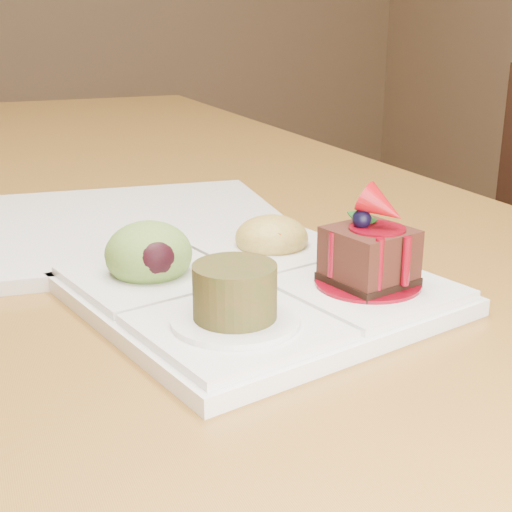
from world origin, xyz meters
name	(u,v)px	position (x,y,z in m)	size (l,w,h in m)	color
dining_table	(15,228)	(0.00, 0.00, 0.68)	(1.00, 1.80, 0.75)	brown
chair_right	(497,328)	(0.67, -0.18, 0.50)	(0.47, 0.47, 0.88)	black
sampler_plate	(252,276)	(0.13, -0.51, 0.77)	(0.28, 0.28, 0.09)	silver
second_plate	(136,226)	(0.09, -0.30, 0.76)	(0.28, 0.28, 0.01)	silver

